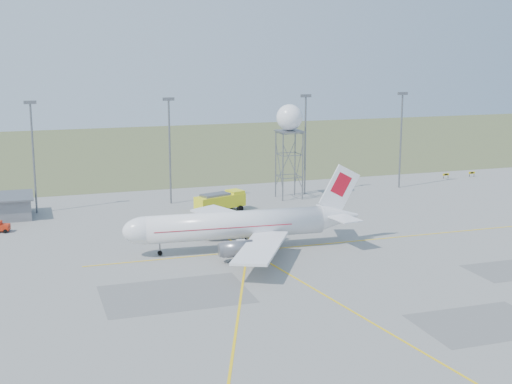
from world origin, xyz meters
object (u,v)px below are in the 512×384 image
object	(u,v)px
airliner_main	(239,225)
fire_truck	(221,203)
baggage_tug	(2,228)
radar_tower	(289,146)

from	to	relation	value
airliner_main	fire_truck	xyz separation A→B (m)	(4.03, 24.41, -1.98)
fire_truck	baggage_tug	world-z (taller)	fire_truck
airliner_main	baggage_tug	size ratio (longest dim) A/B	13.31
radar_tower	baggage_tug	world-z (taller)	radar_tower
airliner_main	radar_tower	distance (m)	38.61
radar_tower	fire_truck	distance (m)	20.01
radar_tower	fire_truck	bearing A→B (deg)	-154.50
airliner_main	radar_tower	world-z (taller)	radar_tower
airliner_main	radar_tower	bearing A→B (deg)	-118.18
radar_tower	fire_truck	size ratio (longest dim) A/B	1.89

